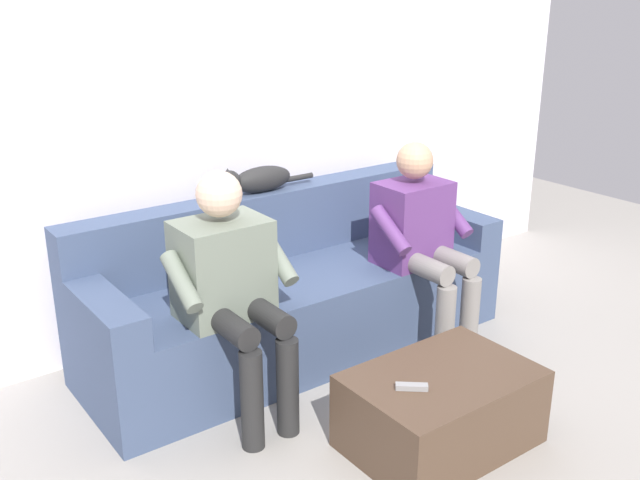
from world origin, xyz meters
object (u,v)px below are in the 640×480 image
at_px(couch, 294,295).
at_px(person_right_seated, 230,280).
at_px(coffee_table, 441,409).
at_px(remote_gray, 412,387).
at_px(cat_on_backrest, 256,180).
at_px(person_left_seated, 421,234).

height_order(couch, person_right_seated, person_right_seated).
distance_m(couch, coffee_table, 1.11).
relative_size(couch, remote_gray, 17.73).
xyz_separation_m(couch, coffee_table, (0.00, 1.10, -0.13)).
bearing_deg(coffee_table, remote_gray, 4.01).
height_order(cat_on_backrest, remote_gray, cat_on_backrest).
height_order(person_right_seated, remote_gray, person_right_seated).
bearing_deg(couch, cat_on_backrest, -74.66).
height_order(couch, remote_gray, couch).
xyz_separation_m(couch, remote_gray, (0.19, 1.11, 0.05)).
distance_m(couch, person_right_seated, 0.75).
xyz_separation_m(person_right_seated, cat_on_backrest, (-0.50, -0.58, 0.25)).
bearing_deg(person_left_seated, cat_on_backrest, -43.36).
xyz_separation_m(coffee_table, person_left_seated, (-0.57, -0.74, 0.46)).
distance_m(coffee_table, cat_on_backrest, 1.53).
bearing_deg(cat_on_backrest, coffee_table, 92.85).
relative_size(couch, person_right_seated, 2.04).
xyz_separation_m(coffee_table, person_right_seated, (0.57, -0.76, 0.48)).
distance_m(coffee_table, remote_gray, 0.26).
bearing_deg(coffee_table, couch, -90.00).
bearing_deg(cat_on_backrest, couch, 105.34).
bearing_deg(remote_gray, coffee_table, -135.99).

